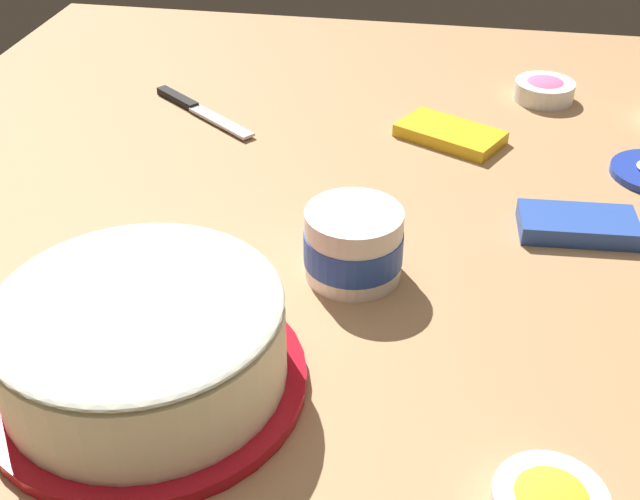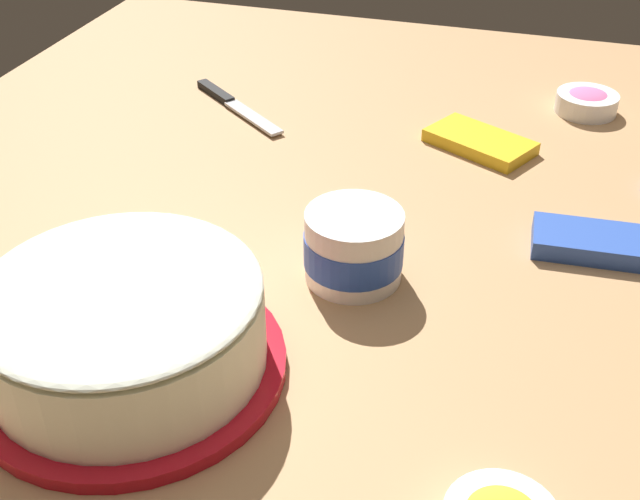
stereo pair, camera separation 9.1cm
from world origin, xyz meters
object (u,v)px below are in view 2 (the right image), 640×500
at_px(frosting_tub, 354,245).
at_px(candy_box_lower, 480,142).
at_px(frosted_cake, 125,328).
at_px(spreading_knife, 231,102).
at_px(sprinkle_bowl_pink, 587,101).
at_px(candy_box_upper, 593,242).

distance_m(frosting_tub, candy_box_lower, 0.37).
relative_size(frosted_cake, spreading_knife, 1.53).
height_order(frosted_cake, spreading_knife, frosted_cake).
xyz_separation_m(sprinkle_bowl_pink, candy_box_upper, (-0.02, 0.40, -0.01)).
distance_m(frosted_cake, candy_box_upper, 0.55).
relative_size(frosted_cake, candy_box_upper, 2.15).
bearing_deg(frosting_tub, spreading_knife, -51.62).
xyz_separation_m(spreading_knife, sprinkle_bowl_pink, (-0.55, -0.14, 0.01)).
height_order(frosted_cake, candy_box_lower, frosted_cake).
xyz_separation_m(frosting_tub, candy_box_lower, (-0.09, -0.36, -0.03)).
relative_size(frosted_cake, frosting_tub, 2.71).
bearing_deg(frosted_cake, frosting_tub, -127.86).
bearing_deg(frosting_tub, frosted_cake, 52.14).
bearing_deg(spreading_knife, candy_box_lower, 175.72).
xyz_separation_m(spreading_knife, candy_box_upper, (-0.57, 0.26, 0.01)).
xyz_separation_m(frosting_tub, candy_box_upper, (-0.26, -0.13, -0.03)).
distance_m(sprinkle_bowl_pink, candy_box_lower, 0.22).
bearing_deg(spreading_knife, sprinkle_bowl_pink, -165.43).
height_order(frosting_tub, candy_box_upper, frosting_tub).
xyz_separation_m(frosted_cake, sprinkle_bowl_pink, (-0.40, -0.75, -0.04)).
bearing_deg(spreading_knife, frosted_cake, 103.29).
bearing_deg(candy_box_lower, candy_box_upper, 152.78).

